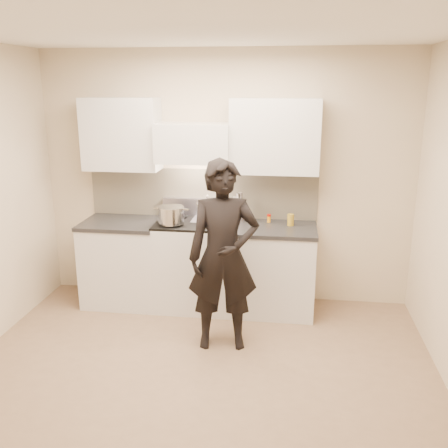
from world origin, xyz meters
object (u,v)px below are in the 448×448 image
object	(u,v)px
wok	(214,208)
person	(223,256)
counter_right	(271,269)
utensil_crock	(239,212)
stove	(193,264)

from	to	relation	value
wok	person	xyz separation A→B (m)	(0.24, -0.96, -0.20)
counter_right	person	bearing A→B (deg)	-115.67
utensil_crock	counter_right	bearing A→B (deg)	-28.20
counter_right	wok	bearing A→B (deg)	167.09
utensil_crock	person	size ratio (longest dim) A/B	0.17
wok	utensil_crock	world-z (taller)	wok
counter_right	utensil_crock	xyz separation A→B (m)	(-0.36, 0.19, 0.55)
counter_right	wok	xyz separation A→B (m)	(-0.63, 0.14, 0.60)
stove	person	bearing A→B (deg)	-61.72
counter_right	person	xyz separation A→B (m)	(-0.39, -0.81, 0.40)
stove	utensil_crock	bearing A→B (deg)	22.53
wok	utensil_crock	bearing A→B (deg)	10.49
stove	counter_right	xyz separation A→B (m)	(0.83, 0.00, -0.01)
wok	person	size ratio (longest dim) A/B	0.27
person	counter_right	bearing A→B (deg)	55.16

